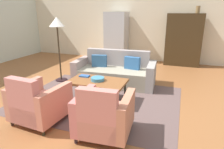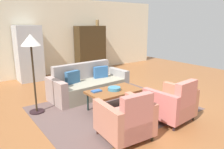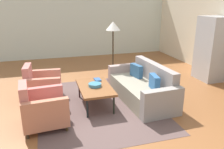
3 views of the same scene
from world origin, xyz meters
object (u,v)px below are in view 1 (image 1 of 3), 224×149
armchair_right (103,116)px  vase_tall (198,10)px  couch (115,73)px  armchair_left (38,104)px  cabinet (183,40)px  refrigerator (116,37)px  coffee_table (98,82)px  fruit_bowl (98,79)px  floor_lamp (57,28)px  book_stack (84,76)px

armchair_right → vase_tall: size_ratio=3.77×
couch → armchair_left: armchair_left is taller
cabinet → armchair_left: bearing=-114.2°
vase_tall → refrigerator: bearing=-178.0°
coffee_table → armchair_left: size_ratio=1.36×
armchair_left → vase_tall: 5.82m
armchair_right → cabinet: (1.03, 4.97, 0.56)m
coffee_table → fruit_bowl: (0.00, -0.00, 0.07)m
couch → refrigerator: (-0.81, 2.52, 0.64)m
armchair_left → armchair_right: bearing=4.5°
floor_lamp → refrigerator: bearing=76.4°
cabinet → couch: bearing=-122.0°
fruit_bowl → couch: bearing=90.4°
armchair_left → floor_lamp: (-0.89, 2.03, 1.10)m
vase_tall → fruit_bowl: bearing=-117.5°
book_stack → vase_tall: (2.37, 3.66, 1.45)m
floor_lamp → coffee_table: bearing=-30.0°
armchair_right → refrigerator: bearing=101.9°
book_stack → refrigerator: (-0.43, 3.56, 0.45)m
fruit_bowl → cabinet: size_ratio=0.16×
couch → fruit_bowl: bearing=86.8°
book_stack → floor_lamp: (-1.12, 0.72, 0.97)m
coffee_table → book_stack: (-0.38, 0.15, 0.05)m
book_stack → floor_lamp: bearing=147.1°
couch → armchair_left: (-0.60, -2.35, 0.06)m
armchair_right → vase_tall: bearing=70.1°
coffee_table → cabinet: size_ratio=0.67×
coffee_table → armchair_left: 1.32m
fruit_bowl → cabinet: (1.63, 3.81, 0.41)m
refrigerator → floor_lamp: 2.96m
cabinet → refrigerator: (-2.45, -0.10, 0.03)m
couch → coffee_table: couch is taller
armchair_right → cabinet: size_ratio=0.49×
armchair_left → coffee_table: bearing=67.1°
armchair_right → couch: bearing=100.2°
cabinet → fruit_bowl: bearing=-113.2°
coffee_table → floor_lamp: size_ratio=0.70×
coffee_table → armchair_right: armchair_right is taller
cabinet → refrigerator: refrigerator is taller
couch → floor_lamp: floor_lamp is taller
armchair_left → book_stack: bearing=84.8°
armchair_left → refrigerator: (-0.21, 4.87, 0.58)m
book_stack → refrigerator: 3.61m
cabinet → armchair_right: bearing=-101.7°
vase_tall → floor_lamp: 4.58m
armchair_left → fruit_bowl: bearing=67.0°
armchair_left → cabinet: size_ratio=0.49×
armchair_left → cabinet: (2.24, 4.97, 0.56)m
armchair_right → vase_tall: 5.39m
armchair_right → floor_lamp: size_ratio=0.51×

